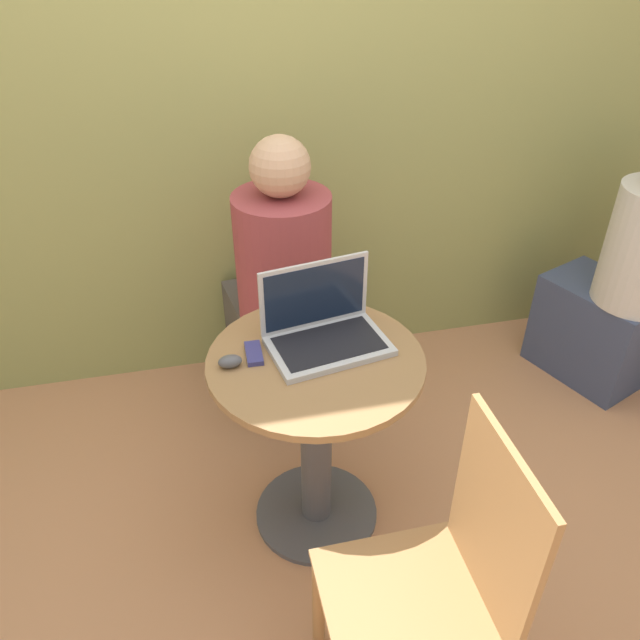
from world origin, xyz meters
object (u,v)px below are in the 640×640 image
at_px(laptop, 324,328).
at_px(person_seated, 280,303).
at_px(cell_phone, 254,353).
at_px(chair_empty, 437,591).

height_order(laptop, person_seated, person_seated).
bearing_deg(person_seated, laptop, -85.62).
bearing_deg(cell_phone, chair_empty, -64.48).
bearing_deg(cell_phone, person_seated, 73.72).
height_order(chair_empty, person_seated, person_seated).
distance_m(cell_phone, person_seated, 0.66).
xyz_separation_m(cell_phone, chair_empty, (0.33, -0.70, -0.26)).
distance_m(laptop, person_seated, 0.64).
relative_size(cell_phone, person_seated, 0.09).
xyz_separation_m(chair_empty, person_seated, (-0.16, 1.30, 0.03)).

